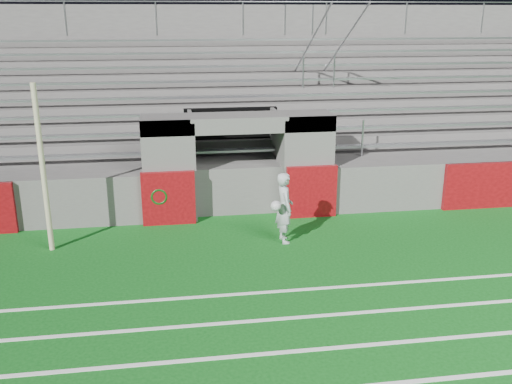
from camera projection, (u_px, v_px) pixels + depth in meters
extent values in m
plane|color=#0D4F14|center=(259.00, 270.00, 11.67)|extent=(90.00, 90.00, 0.00)
cylinder|color=beige|center=(43.00, 170.00, 12.12)|extent=(0.12, 0.12, 3.68)
cube|color=white|center=(289.00, 352.00, 8.84)|extent=(28.00, 0.09, 0.01)
cube|color=white|center=(278.00, 319.00, 9.79)|extent=(28.00, 0.09, 0.01)
cube|color=white|center=(268.00, 292.00, 10.73)|extent=(28.00, 0.09, 0.01)
cube|color=#555351|center=(167.00, 168.00, 14.33)|extent=(1.20, 1.00, 2.60)
cube|color=#555351|center=(307.00, 162.00, 14.84)|extent=(1.20, 1.00, 2.60)
cube|color=black|center=(231.00, 152.00, 16.20)|extent=(2.60, 0.20, 2.50)
cube|color=#555351|center=(192.00, 163.00, 15.00)|extent=(0.10, 2.20, 2.50)
cube|color=#555351|center=(278.00, 160.00, 15.33)|extent=(0.10, 2.20, 2.50)
cube|color=#555351|center=(238.00, 123.00, 14.25)|extent=(4.80, 1.00, 0.40)
cube|color=#555351|center=(224.00, 139.00, 18.26)|extent=(26.00, 8.00, 0.20)
cube|color=#555351|center=(224.00, 158.00, 18.45)|extent=(26.00, 8.00, 1.05)
cube|color=#63080C|center=(169.00, 198.00, 13.99)|extent=(1.30, 0.15, 1.35)
cube|color=#63080C|center=(311.00, 192.00, 14.50)|extent=(1.30, 0.15, 1.35)
cube|color=#63080C|center=(483.00, 186.00, 15.19)|extent=(2.20, 0.15, 1.25)
cube|color=#919399|center=(234.00, 150.00, 15.40)|extent=(23.00, 0.28, 0.06)
cube|color=#555351|center=(231.00, 145.00, 16.21)|extent=(24.00, 0.75, 0.38)
cube|color=#919399|center=(231.00, 131.00, 16.00)|extent=(23.00, 0.28, 0.06)
cube|color=#555351|center=(228.00, 133.00, 16.86)|extent=(24.00, 0.75, 0.76)
cube|color=#919399|center=(228.00, 113.00, 16.59)|extent=(23.00, 0.28, 0.06)
cube|color=#555351|center=(225.00, 122.00, 17.51)|extent=(24.00, 0.75, 1.14)
cube|color=#919399|center=(225.00, 96.00, 17.18)|extent=(23.00, 0.28, 0.06)
cube|color=#555351|center=(223.00, 112.00, 18.16)|extent=(24.00, 0.75, 1.52)
cube|color=#919399|center=(223.00, 81.00, 17.77)|extent=(23.00, 0.28, 0.06)
cube|color=#555351|center=(221.00, 102.00, 18.81)|extent=(24.00, 0.75, 1.90)
cube|color=#919399|center=(220.00, 66.00, 18.36)|extent=(23.00, 0.28, 0.06)
cube|color=#555351|center=(219.00, 93.00, 19.46)|extent=(24.00, 0.75, 2.28)
cube|color=#919399|center=(218.00, 53.00, 18.96)|extent=(23.00, 0.28, 0.06)
cube|color=#555351|center=(217.00, 85.00, 20.11)|extent=(24.00, 0.75, 2.66)
cube|color=#919399|center=(216.00, 40.00, 19.55)|extent=(23.00, 0.28, 0.06)
cube|color=#555351|center=(215.00, 81.00, 20.73)|extent=(26.00, 0.60, 5.29)
cylinder|color=#A5A8AD|center=(327.00, 139.00, 15.42)|extent=(0.05, 0.05, 1.00)
cylinder|color=#A5A8AD|center=(303.00, 71.00, 17.79)|extent=(0.05, 0.05, 1.00)
cylinder|color=#A5A8AD|center=(285.00, 19.00, 20.16)|extent=(0.05, 0.05, 1.00)
cylinder|color=#A5A8AD|center=(304.00, 55.00, 17.63)|extent=(0.05, 6.02, 3.08)
cylinder|color=#A5A8AD|center=(362.00, 138.00, 15.56)|extent=(0.05, 0.05, 1.00)
cylinder|color=#A5A8AD|center=(334.00, 71.00, 17.93)|extent=(0.05, 0.05, 1.00)
cylinder|color=#A5A8AD|center=(312.00, 19.00, 20.30)|extent=(0.05, 0.05, 1.00)
cylinder|color=#A5A8AD|center=(335.00, 55.00, 17.78)|extent=(0.05, 6.02, 3.08)
cylinder|color=#A5A8AD|center=(65.00, 18.00, 19.07)|extent=(0.05, 0.05, 1.10)
cylinder|color=#A5A8AD|center=(156.00, 18.00, 19.50)|extent=(0.05, 0.05, 1.10)
cylinder|color=#A5A8AD|center=(243.00, 18.00, 19.93)|extent=(0.05, 0.05, 1.10)
cylinder|color=#A5A8AD|center=(326.00, 18.00, 20.35)|extent=(0.05, 0.05, 1.10)
cylinder|color=#A5A8AD|center=(406.00, 18.00, 20.78)|extent=(0.05, 0.05, 1.10)
cylinder|color=#A5A8AD|center=(482.00, 18.00, 21.21)|extent=(0.05, 0.05, 1.10)
cylinder|color=#A5A8AD|center=(214.00, 1.00, 19.62)|extent=(24.00, 0.05, 0.05)
imported|color=#ADB4B7|center=(284.00, 208.00, 12.89)|extent=(0.44, 0.63, 1.64)
sphere|color=silver|center=(276.00, 206.00, 12.53)|extent=(0.24, 0.24, 0.24)
torus|color=#0D4419|center=(159.00, 193.00, 13.92)|extent=(0.59, 0.11, 0.59)
torus|color=#0B3B0E|center=(159.00, 197.00, 13.90)|extent=(0.44, 0.08, 0.44)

